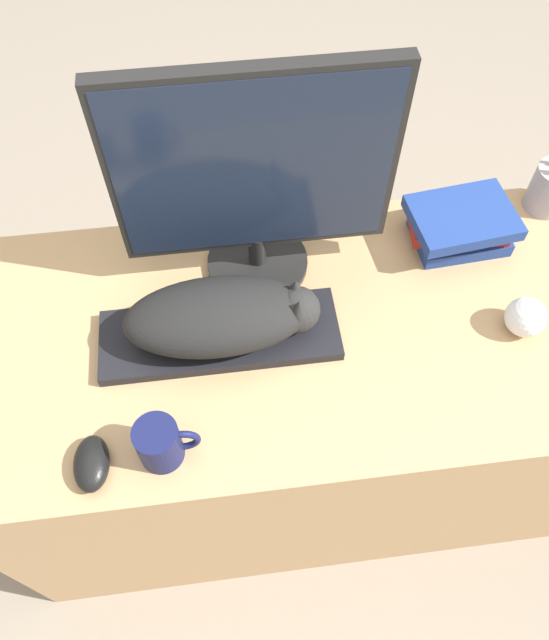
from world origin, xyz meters
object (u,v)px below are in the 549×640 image
at_px(keyboard, 220,335).
at_px(computer_mouse, 92,463).
at_px(monitor, 255,177).
at_px(coffee_mug, 161,443).
at_px(book_stack, 460,225).
at_px(cat, 226,315).
at_px(baseball, 526,317).

xyz_separation_m(keyboard, computer_mouse, (-0.24, -0.23, 0.01)).
xyz_separation_m(keyboard, monitor, (0.09, 0.17, 0.24)).
bearing_deg(keyboard, coffee_mug, -117.38).
bearing_deg(keyboard, book_stack, 19.65).
bearing_deg(computer_mouse, keyboard, 44.55).
height_order(cat, computer_mouse, cat).
xyz_separation_m(computer_mouse, coffee_mug, (0.12, 0.01, 0.03)).
xyz_separation_m(coffee_mug, baseball, (0.70, 0.17, -0.01)).
distance_m(keyboard, book_stack, 0.56).
bearing_deg(coffee_mug, book_stack, 32.61).
bearing_deg(coffee_mug, computer_mouse, -174.95).
xyz_separation_m(monitor, computer_mouse, (-0.33, -0.40, -0.23)).
height_order(monitor, baseball, monitor).
relative_size(monitor, computer_mouse, 5.00).
distance_m(cat, baseball, 0.57).
bearing_deg(book_stack, computer_mouse, -151.11).
bearing_deg(computer_mouse, book_stack, 28.89).
xyz_separation_m(cat, book_stack, (0.51, 0.19, -0.03)).
bearing_deg(book_stack, coffee_mug, -147.39).
bearing_deg(computer_mouse, cat, 42.63).
bearing_deg(monitor, cat, -114.05).
distance_m(cat, coffee_mug, 0.26).
height_order(coffee_mug, baseball, coffee_mug).
bearing_deg(monitor, keyboard, -118.47).
bearing_deg(computer_mouse, monitor, 50.81).
bearing_deg(cat, book_stack, 20.23).
distance_m(keyboard, cat, 0.07).
distance_m(monitor, baseball, 0.58).
height_order(baseball, book_stack, book_stack).
distance_m(coffee_mug, book_stack, 0.76).
bearing_deg(computer_mouse, baseball, 12.54).
relative_size(keyboard, baseball, 5.83).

